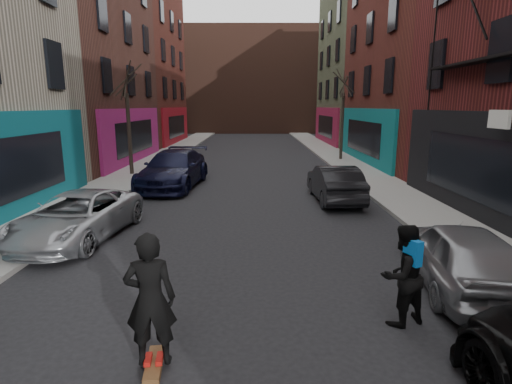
{
  "coord_description": "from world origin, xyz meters",
  "views": [
    {
      "loc": [
        0.33,
        -2.99,
        3.66
      ],
      "look_at": [
        0.37,
        6.52,
        1.6
      ],
      "focal_mm": 28.0,
      "sensor_mm": 36.0,
      "label": 1
    }
  ],
  "objects_px": {
    "parked_right_end": "(335,183)",
    "skateboard": "(154,365)",
    "pedestrian": "(403,275)",
    "tree_right_far": "(343,108)",
    "parked_right_far": "(461,255)",
    "tree_left_far": "(128,111)",
    "parked_left_end": "(174,169)",
    "parked_left_far": "(77,216)",
    "skateboarder": "(150,299)"
  },
  "relations": [
    {
      "from": "tree_left_far",
      "to": "parked_right_end",
      "type": "bearing_deg",
      "value": -30.69
    },
    {
      "from": "parked_left_far",
      "to": "parked_left_end",
      "type": "distance_m",
      "value": 7.47
    },
    {
      "from": "tree_left_far",
      "to": "tree_right_far",
      "type": "relative_size",
      "value": 0.96
    },
    {
      "from": "tree_left_far",
      "to": "parked_left_end",
      "type": "height_order",
      "value": "tree_left_far"
    },
    {
      "from": "parked_left_end",
      "to": "parked_left_far",
      "type": "bearing_deg",
      "value": -94.33
    },
    {
      "from": "parked_left_end",
      "to": "skateboarder",
      "type": "distance_m",
      "value": 13.24
    },
    {
      "from": "pedestrian",
      "to": "tree_right_far",
      "type": "bearing_deg",
      "value": -123.04
    },
    {
      "from": "tree_left_far",
      "to": "skateboard",
      "type": "relative_size",
      "value": 8.12
    },
    {
      "from": "parked_right_far",
      "to": "skateboarder",
      "type": "height_order",
      "value": "skateboarder"
    },
    {
      "from": "tree_left_far",
      "to": "skateboard",
      "type": "height_order",
      "value": "tree_left_far"
    },
    {
      "from": "skateboard",
      "to": "parked_right_far",
      "type": "bearing_deg",
      "value": 17.89
    },
    {
      "from": "parked_right_end",
      "to": "tree_right_far",
      "type": "bearing_deg",
      "value": -104.96
    },
    {
      "from": "parked_right_end",
      "to": "parked_left_end",
      "type": "bearing_deg",
      "value": -24.21
    },
    {
      "from": "tree_right_far",
      "to": "parked_left_end",
      "type": "bearing_deg",
      "value": -137.04
    },
    {
      "from": "pedestrian",
      "to": "parked_right_far",
      "type": "bearing_deg",
      "value": -164.71
    },
    {
      "from": "tree_right_far",
      "to": "parked_right_far",
      "type": "relative_size",
      "value": 1.67
    },
    {
      "from": "tree_left_far",
      "to": "skateboarder",
      "type": "relative_size",
      "value": 3.39
    },
    {
      "from": "skateboard",
      "to": "skateboarder",
      "type": "height_order",
      "value": "skateboarder"
    },
    {
      "from": "parked_right_end",
      "to": "skateboard",
      "type": "xyz_separation_m",
      "value": [
        -4.56,
        -10.22,
        -0.66
      ]
    },
    {
      "from": "skateboarder",
      "to": "parked_left_end",
      "type": "bearing_deg",
      "value": -86.83
    },
    {
      "from": "parked_left_far",
      "to": "parked_left_end",
      "type": "xyz_separation_m",
      "value": [
        1.23,
        7.37,
        0.18
      ]
    },
    {
      "from": "tree_right_far",
      "to": "tree_left_far",
      "type": "bearing_deg",
      "value": -154.18
    },
    {
      "from": "parked_left_far",
      "to": "tree_left_far",
      "type": "bearing_deg",
      "value": 105.76
    },
    {
      "from": "parked_left_far",
      "to": "skateboarder",
      "type": "height_order",
      "value": "skateboarder"
    },
    {
      "from": "tree_left_far",
      "to": "parked_left_end",
      "type": "xyz_separation_m",
      "value": [
        2.83,
        -2.91,
        -2.55
      ]
    },
    {
      "from": "tree_right_far",
      "to": "pedestrian",
      "type": "bearing_deg",
      "value": -99.25
    },
    {
      "from": "parked_left_far",
      "to": "pedestrian",
      "type": "height_order",
      "value": "pedestrian"
    },
    {
      "from": "parked_left_end",
      "to": "pedestrian",
      "type": "bearing_deg",
      "value": -57.28
    },
    {
      "from": "tree_left_far",
      "to": "parked_right_end",
      "type": "xyz_separation_m",
      "value": [
        9.66,
        -5.73,
        -2.67
      ]
    },
    {
      "from": "tree_right_far",
      "to": "skateboarder",
      "type": "xyz_separation_m",
      "value": [
        -7.3,
        -21.95,
        -2.47
      ]
    },
    {
      "from": "pedestrian",
      "to": "parked_left_far",
      "type": "bearing_deg",
      "value": -54.89
    },
    {
      "from": "parked_right_end",
      "to": "pedestrian",
      "type": "xyz_separation_m",
      "value": [
        -0.64,
        -9.03,
        0.18
      ]
    },
    {
      "from": "tree_left_far",
      "to": "parked_left_far",
      "type": "relative_size",
      "value": 1.39
    },
    {
      "from": "skateboard",
      "to": "pedestrian",
      "type": "height_order",
      "value": "pedestrian"
    },
    {
      "from": "tree_left_far",
      "to": "tree_right_far",
      "type": "xyz_separation_m",
      "value": [
        12.4,
        6.0,
        0.15
      ]
    },
    {
      "from": "parked_right_far",
      "to": "parked_right_end",
      "type": "xyz_separation_m",
      "value": [
        -1.05,
        7.65,
        0.01
      ]
    },
    {
      "from": "tree_left_far",
      "to": "pedestrian",
      "type": "xyz_separation_m",
      "value": [
        9.02,
        -14.76,
        -2.49
      ]
    },
    {
      "from": "tree_left_far",
      "to": "pedestrian",
      "type": "distance_m",
      "value": 17.47
    },
    {
      "from": "parked_right_end",
      "to": "skateboarder",
      "type": "distance_m",
      "value": 11.2
    },
    {
      "from": "parked_right_end",
      "to": "skateboarder",
      "type": "height_order",
      "value": "skateboarder"
    },
    {
      "from": "parked_right_end",
      "to": "skateboard",
      "type": "relative_size",
      "value": 5.35
    },
    {
      "from": "parked_left_far",
      "to": "parked_right_end",
      "type": "bearing_deg",
      "value": 36.38
    },
    {
      "from": "skateboard",
      "to": "pedestrian",
      "type": "xyz_separation_m",
      "value": [
        3.92,
        1.2,
        0.84
      ]
    },
    {
      "from": "tree_left_far",
      "to": "parked_left_far",
      "type": "xyz_separation_m",
      "value": [
        1.6,
        -10.28,
        -2.73
      ]
    },
    {
      "from": "parked_left_end",
      "to": "parked_right_far",
      "type": "height_order",
      "value": "parked_left_end"
    },
    {
      "from": "tree_right_far",
      "to": "skateboarder",
      "type": "bearing_deg",
      "value": -108.39
    },
    {
      "from": "skateboard",
      "to": "skateboarder",
      "type": "bearing_deg",
      "value": 0.0
    },
    {
      "from": "tree_right_far",
      "to": "parked_left_far",
      "type": "bearing_deg",
      "value": -123.56
    },
    {
      "from": "pedestrian",
      "to": "parked_left_end",
      "type": "bearing_deg",
      "value": -86.19
    },
    {
      "from": "skateboarder",
      "to": "parked_right_far",
      "type": "bearing_deg",
      "value": -162.11
    }
  ]
}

